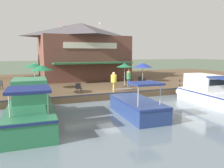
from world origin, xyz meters
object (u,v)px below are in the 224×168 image
object	(u,v)px
waterfront_restaurant	(81,50)
patio_umbrella_back_row	(34,65)
cafe_chair_back_row_seat	(0,84)
person_near_entrance	(129,75)
cafe_chair_far_corner_seat	(145,82)
cafe_chair_mid_patio	(140,80)
motorboat_distant_upstream	(31,107)
patio_umbrella_mid_patio_right	(42,68)
person_mid_patio	(114,79)
motorboat_mid_row	(206,93)
cafe_chair_beside_entrance	(79,88)
person_at_quay_edge	(129,77)
motorboat_nearest_quay	(134,105)
patio_umbrella_far_corner	(125,65)
patio_umbrella_near_quay_edge	(143,65)
mooring_post	(179,84)

from	to	relation	value
waterfront_restaurant	patio_umbrella_back_row	size ratio (longest dim) A/B	4.68
cafe_chair_back_row_seat	person_near_entrance	distance (m)	13.33
waterfront_restaurant	cafe_chair_far_corner_seat	bearing A→B (deg)	21.27
cafe_chair_mid_patio	motorboat_distant_upstream	world-z (taller)	motorboat_distant_upstream
patio_umbrella_mid_patio_right	person_mid_patio	size ratio (longest dim) A/B	1.43
motorboat_mid_row	cafe_chair_beside_entrance	bearing A→B (deg)	-120.31
patio_umbrella_mid_patio_right	person_at_quay_edge	xyz separation A→B (m)	(-1.41, 8.55, -1.22)
person_near_entrance	person_mid_patio	bearing A→B (deg)	-40.21
motorboat_mid_row	motorboat_nearest_quay	world-z (taller)	motorboat_nearest_quay
patio_umbrella_mid_patio_right	person_at_quay_edge	distance (m)	8.75
patio_umbrella_back_row	cafe_chair_far_corner_seat	size ratio (longest dim) A/B	2.99
patio_umbrella_back_row	motorboat_mid_row	xyz separation A→B (m)	(8.52, 12.43, -2.01)
cafe_chair_back_row_seat	cafe_chair_mid_patio	distance (m)	14.30
patio_umbrella_mid_patio_right	motorboat_nearest_quay	world-z (taller)	patio_umbrella_mid_patio_right
cafe_chair_far_corner_seat	cafe_chair_back_row_seat	bearing A→B (deg)	-103.62
patio_umbrella_far_corner	motorboat_nearest_quay	distance (m)	8.73
motorboat_distant_upstream	person_near_entrance	bearing A→B (deg)	129.79
patio_umbrella_near_quay_edge	cafe_chair_far_corner_seat	world-z (taller)	patio_umbrella_near_quay_edge
motorboat_mid_row	cafe_chair_mid_patio	bearing A→B (deg)	-170.57
motorboat_distant_upstream	cafe_chair_mid_patio	bearing A→B (deg)	124.27
waterfront_restaurant	motorboat_distant_upstream	bearing A→B (deg)	-23.35
motorboat_nearest_quay	cafe_chair_mid_patio	bearing A→B (deg)	148.14
patio_umbrella_mid_patio_right	cafe_chair_far_corner_seat	size ratio (longest dim) A/B	2.96
patio_umbrella_back_row	patio_umbrella_near_quay_edge	xyz separation A→B (m)	(-1.30, 12.35, -0.30)
cafe_chair_beside_entrance	patio_umbrella_mid_patio_right	bearing A→B (deg)	-91.93
motorboat_distant_upstream	motorboat_mid_row	bearing A→B (deg)	89.27
motorboat_mid_row	motorboat_nearest_quay	xyz separation A→B (m)	(0.56, -6.78, -0.26)
patio_umbrella_near_quay_edge	mooring_post	bearing A→B (deg)	8.69
person_near_entrance	motorboat_nearest_quay	xyz separation A→B (m)	(9.76, -4.53, -0.94)
cafe_chair_back_row_seat	person_at_quay_edge	size ratio (longest dim) A/B	0.51
mooring_post	motorboat_distant_upstream	bearing A→B (deg)	-73.87
waterfront_restaurant	cafe_chair_back_row_seat	distance (m)	12.62
waterfront_restaurant	cafe_chair_beside_entrance	distance (m)	12.86
motorboat_nearest_quay	mooring_post	bearing A→B (deg)	122.08
motorboat_nearest_quay	waterfront_restaurant	bearing A→B (deg)	176.63
patio_umbrella_far_corner	patio_umbrella_near_quay_edge	size ratio (longest dim) A/B	1.03
cafe_chair_mid_patio	motorboat_distant_upstream	xyz separation A→B (m)	(8.00, -11.74, -0.14)
patio_umbrella_mid_patio_right	mooring_post	world-z (taller)	patio_umbrella_mid_patio_right
patio_umbrella_near_quay_edge	motorboat_distant_upstream	distance (m)	16.29
waterfront_restaurant	person_near_entrance	world-z (taller)	waterfront_restaurant
patio_umbrella_back_row	cafe_chair_beside_entrance	distance (m)	5.04
patio_umbrella_far_corner	cafe_chair_beside_entrance	bearing A→B (deg)	-69.04
motorboat_distant_upstream	cafe_chair_beside_entrance	bearing A→B (deg)	141.56
patio_umbrella_back_row	person_mid_patio	size ratio (longest dim) A/B	1.45
cafe_chair_mid_patio	person_at_quay_edge	size ratio (longest dim) A/B	0.51
cafe_chair_back_row_seat	person_mid_patio	xyz separation A→B (m)	(5.23, 9.58, 0.63)
mooring_post	cafe_chair_far_corner_seat	bearing A→B (deg)	-136.17
patio_umbrella_back_row	patio_umbrella_near_quay_edge	bearing A→B (deg)	95.99
person_near_entrance	motorboat_mid_row	size ratio (longest dim) A/B	0.22
cafe_chair_far_corner_seat	motorboat_nearest_quay	world-z (taller)	motorboat_nearest_quay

